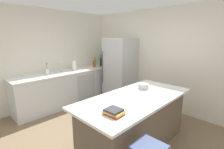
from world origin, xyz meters
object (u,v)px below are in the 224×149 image
(wine_bottle, at_px, (101,62))
(hot_sauce_bottle, at_px, (94,64))
(soda_bottle, at_px, (104,62))
(syrup_bottle, at_px, (104,62))
(gin_bottle, at_px, (98,63))
(olive_oil_bottle, at_px, (95,63))
(kitchen_island, at_px, (135,121))
(sink_faucet, at_px, (62,66))
(cookbook_stack, at_px, (114,112))
(paper_towel_roll, at_px, (74,66))
(mixing_bowl, at_px, (143,86))
(refrigerator, at_px, (120,70))
(flower_vase, at_px, (47,71))

(wine_bottle, bearing_deg, hot_sauce_bottle, -96.27)
(soda_bottle, height_order, wine_bottle, wine_bottle)
(syrup_bottle, height_order, gin_bottle, syrup_bottle)
(syrup_bottle, height_order, olive_oil_bottle, olive_oil_bottle)
(hot_sauce_bottle, bearing_deg, wine_bottle, 83.73)
(wine_bottle, bearing_deg, kitchen_island, -29.96)
(syrup_bottle, xyz_separation_m, hot_sauce_bottle, (0.02, -0.47, -0.02))
(sink_faucet, bearing_deg, cookbook_stack, -15.98)
(gin_bottle, xyz_separation_m, hot_sauce_bottle, (-0.02, -0.18, -0.02))
(cookbook_stack, bearing_deg, soda_bottle, 139.42)
(paper_towel_roll, xyz_separation_m, olive_oil_bottle, (-0.00, 0.78, -0.01))
(gin_bottle, relative_size, mixing_bowl, 1.38)
(olive_oil_bottle, bearing_deg, refrigerator, 13.66)
(sink_faucet, distance_m, mixing_bowl, 2.42)
(flower_vase, height_order, soda_bottle, soda_bottle)
(kitchen_island, height_order, paper_towel_roll, paper_towel_roll)
(soda_bottle, relative_size, olive_oil_bottle, 1.08)
(mixing_bowl, bearing_deg, gin_bottle, 159.65)
(gin_bottle, bearing_deg, mixing_bowl, -20.35)
(paper_towel_roll, bearing_deg, refrigerator, 48.43)
(cookbook_stack, bearing_deg, olive_oil_bottle, 144.22)
(soda_bottle, relative_size, mixing_bowl, 1.58)
(sink_faucet, bearing_deg, syrup_bottle, 88.58)
(syrup_bottle, bearing_deg, kitchen_island, -32.58)
(syrup_bottle, relative_size, hot_sauce_bottle, 1.22)
(wine_bottle, distance_m, gin_bottle, 0.11)
(hot_sauce_bottle, bearing_deg, soda_bottle, 81.98)
(mixing_bowl, bearing_deg, syrup_bottle, 154.01)
(syrup_bottle, height_order, cookbook_stack, syrup_bottle)
(flower_vase, xyz_separation_m, soda_bottle, (0.09, 1.86, 0.04))
(paper_towel_roll, bearing_deg, kitchen_island, -9.78)
(syrup_bottle, bearing_deg, sink_faucet, -91.42)
(wine_bottle, distance_m, cookbook_stack, 3.39)
(kitchen_island, distance_m, sink_faucet, 2.62)
(soda_bottle, bearing_deg, wine_bottle, -103.16)
(cookbook_stack, height_order, mixing_bowl, mixing_bowl)
(kitchen_island, height_order, refrigerator, refrigerator)
(paper_towel_roll, height_order, hot_sauce_bottle, paper_towel_roll)
(sink_faucet, bearing_deg, flower_vase, -87.00)
(syrup_bottle, relative_size, soda_bottle, 0.89)
(kitchen_island, bearing_deg, gin_bottle, 151.95)
(soda_bottle, bearing_deg, kitchen_island, -31.83)
(gin_bottle, relative_size, olive_oil_bottle, 0.94)
(paper_towel_roll, relative_size, olive_oil_bottle, 1.01)
(kitchen_island, bearing_deg, syrup_bottle, 147.42)
(wine_bottle, height_order, gin_bottle, wine_bottle)
(soda_bottle, bearing_deg, hot_sauce_bottle, -98.02)
(paper_towel_roll, bearing_deg, olive_oil_bottle, 90.21)
(soda_bottle, bearing_deg, paper_towel_roll, -94.50)
(flower_vase, xyz_separation_m, paper_towel_roll, (0.01, 0.79, 0.03))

